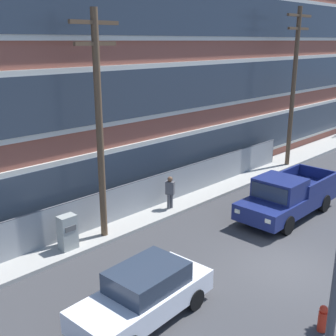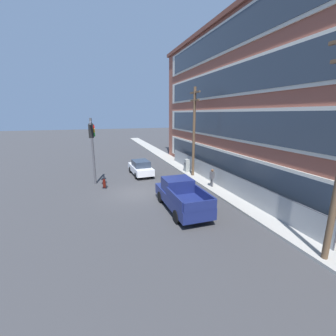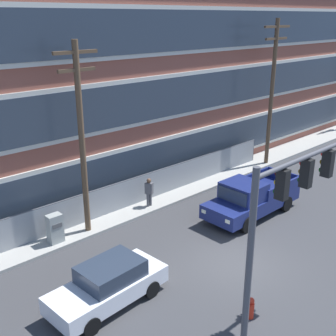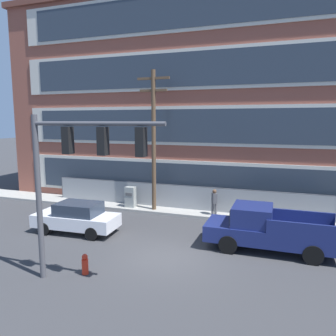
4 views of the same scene
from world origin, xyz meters
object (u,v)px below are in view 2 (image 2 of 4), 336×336
pickup_truck_navy (181,196)px  sedan_white (141,168)px  utility_pole_near_corner (194,130)px  pedestrian_near_cabinet (212,177)px  fire_hydrant (104,183)px  electrical_cabinet (187,166)px  traffic_signal_mast (92,139)px

pickup_truck_navy → sedan_white: bearing=-174.9°
utility_pole_near_corner → sedan_white: bearing=-115.2°
utility_pole_near_corner → pedestrian_near_cabinet: utility_pole_near_corner is taller
utility_pole_near_corner → fire_hydrant: bearing=-85.3°
pickup_truck_navy → utility_pole_near_corner: bearing=149.9°
pickup_truck_navy → pedestrian_near_cabinet: size_ratio=3.34×
sedan_white → utility_pole_near_corner: bearing=64.8°
pickup_truck_navy → electrical_cabinet: 9.52m
sedan_white → utility_pole_near_corner: size_ratio=0.50×
sedan_white → electrical_cabinet: 4.93m
pedestrian_near_cabinet → traffic_signal_mast: bearing=-106.9°
traffic_signal_mast → electrical_cabinet: (-2.56, 9.41, -3.53)m
traffic_signal_mast → pickup_truck_navy: bearing=41.6°
traffic_signal_mast → pedestrian_near_cabinet: traffic_signal_mast is taller
traffic_signal_mast → fire_hydrant: traffic_signal_mast is taller
traffic_signal_mast → pickup_truck_navy: traffic_signal_mast is taller
sedan_white → fire_hydrant: bearing=-51.9°
traffic_signal_mast → fire_hydrant: bearing=107.2°
traffic_signal_mast → pickup_truck_navy: (6.04, 5.36, -3.33)m
pickup_truck_navy → fire_hydrant: size_ratio=7.25×
sedan_white → electrical_cabinet: (0.65, 4.88, -0.06)m
traffic_signal_mast → fire_hydrant: (-0.22, 0.71, -3.89)m
sedan_white → pedestrian_near_cabinet: (6.08, 4.92, 0.18)m
fire_hydrant → pickup_truck_navy: bearing=36.6°
sedan_white → utility_pole_near_corner: 6.65m
utility_pole_near_corner → electrical_cabinet: 4.30m
pickup_truck_navy → traffic_signal_mast: bearing=-138.4°
traffic_signal_mast → sedan_white: (-3.21, 4.53, -3.47)m
pedestrian_near_cabinet → fire_hydrant: bearing=-109.4°
utility_pole_near_corner → electrical_cabinet: (-1.64, 0.02, -3.98)m
utility_pole_near_corner → fire_hydrant: 9.73m
electrical_cabinet → fire_hydrant: 9.02m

